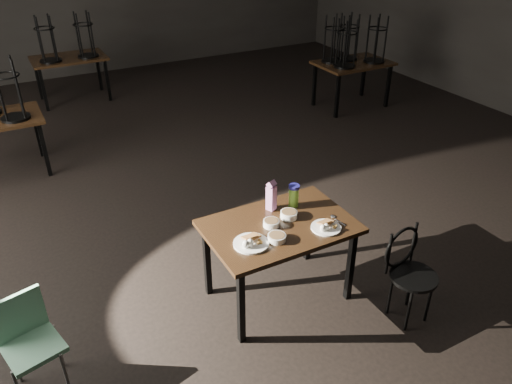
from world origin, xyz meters
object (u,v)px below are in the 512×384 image
water_bottle (294,195)px  bentwood_chair (408,268)px  school_chair (28,337)px  main_table (279,232)px  juice_carton (271,196)px

water_bottle → bentwood_chair: bearing=-57.5°
school_chair → bentwood_chair: bearing=-28.3°
main_table → water_bottle: bearing=36.8°
juice_carton → bentwood_chair: bearing=-50.8°
water_bottle → bentwood_chair: (0.55, -0.87, -0.38)m
main_table → bentwood_chair: bearing=-40.3°
main_table → juice_carton: juice_carton is taller
juice_carton → school_chair: 2.09m
juice_carton → water_bottle: size_ratio=1.35×
juice_carton → school_chair: bearing=-173.6°
main_table → juice_carton: size_ratio=4.36×
main_table → juice_carton: 0.32m
water_bottle → bentwood_chair: size_ratio=0.25×
main_table → juice_carton: bearing=76.3°
bentwood_chair → school_chair: size_ratio=1.06×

